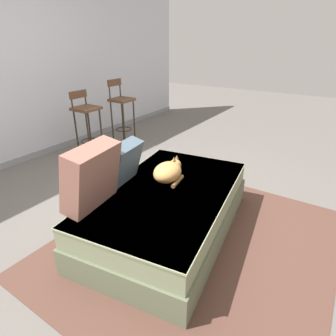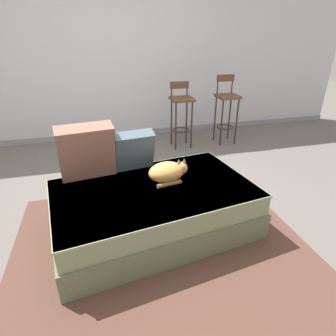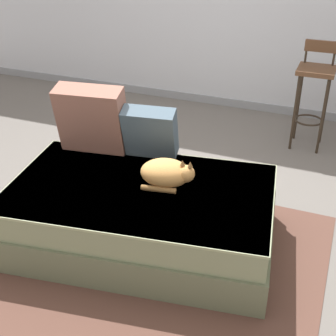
{
  "view_description": "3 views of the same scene",
  "coord_description": "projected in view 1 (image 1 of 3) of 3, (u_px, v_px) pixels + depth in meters",
  "views": [
    {
      "loc": [
        -1.77,
        -1.56,
        1.61
      ],
      "look_at": [
        0.15,
        -0.3,
        0.54
      ],
      "focal_mm": 30.0,
      "sensor_mm": 36.0,
      "label": 1
    },
    {
      "loc": [
        -0.41,
        -2.42,
        1.61
      ],
      "look_at": [
        0.15,
        -0.3,
        0.54
      ],
      "focal_mm": 30.0,
      "sensor_mm": 36.0,
      "label": 2
    },
    {
      "loc": [
        1.1,
        -2.67,
        1.98
      ],
      "look_at": [
        0.15,
        -0.3,
        0.54
      ],
      "focal_mm": 50.0,
      "sensor_mm": 36.0,
      "label": 3
    }
  ],
  "objects": [
    {
      "name": "couch",
      "position": [
        168.0,
        210.0,
        2.5
      ],
      "size": [
        1.83,
        1.26,
        0.42
      ],
      "color": "#636B50",
      "rests_on": "ground"
    },
    {
      "name": "throw_pillow_middle",
      "position": [
        123.0,
        162.0,
        2.45
      ],
      "size": [
        0.39,
        0.28,
        0.39
      ],
      "color": "#4C6070",
      "rests_on": "couch"
    },
    {
      "name": "wall_baseboard_trim",
      "position": [
        11.0,
        163.0,
        3.86
      ],
      "size": [
        8.0,
        0.02,
        0.09
      ],
      "primitive_type": "cube",
      "color": "gray",
      "rests_on": "ground"
    },
    {
      "name": "area_rug",
      "position": [
        197.0,
        241.0,
        2.44
      ],
      "size": [
        2.39,
        2.12,
        0.01
      ],
      "primitive_type": "cube",
      "color": "brown",
      "rests_on": "ground"
    },
    {
      "name": "ground_plane",
      "position": [
        135.0,
        216.0,
        2.79
      ],
      "size": [
        16.0,
        16.0,
        0.0
      ],
      "primitive_type": "plane",
      "color": "#66605B",
      "rests_on": "ground"
    },
    {
      "name": "throw_pillow_corner",
      "position": [
        91.0,
        176.0,
        2.08
      ],
      "size": [
        0.51,
        0.32,
        0.5
      ],
      "color": "#936051",
      "rests_on": "couch"
    },
    {
      "name": "bar_stool_near_window",
      "position": [
        86.0,
        118.0,
        3.92
      ],
      "size": [
        0.32,
        0.32,
        0.96
      ],
      "color": "#2D2319",
      "rests_on": "ground"
    },
    {
      "name": "bar_stool_by_doorway",
      "position": [
        121.0,
        107.0,
        4.47
      ],
      "size": [
        0.32,
        0.32,
        1.03
      ],
      "color": "#2D2319",
      "rests_on": "ground"
    },
    {
      "name": "cat",
      "position": [
        168.0,
        172.0,
        2.53
      ],
      "size": [
        0.37,
        0.29,
        0.2
      ],
      "color": "tan",
      "rests_on": "couch"
    }
  ]
}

